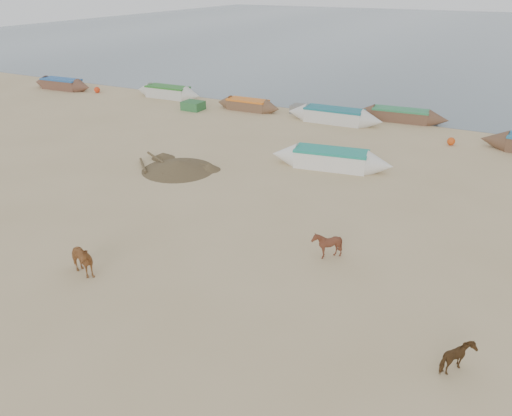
{
  "coord_description": "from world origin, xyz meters",
  "views": [
    {
      "loc": [
        7.72,
        -10.56,
        8.71
      ],
      "look_at": [
        0.0,
        4.0,
        1.0
      ],
      "focal_mm": 35.0,
      "sensor_mm": 36.0,
      "label": 1
    }
  ],
  "objects_px": {
    "cow_adult": "(80,260)",
    "calf_front": "(327,245)",
    "calf_right": "(458,359)",
    "near_canoe": "(331,159)"
  },
  "relations": [
    {
      "from": "calf_right",
      "to": "near_canoe",
      "type": "bearing_deg",
      "value": 38.73
    },
    {
      "from": "calf_front",
      "to": "near_canoe",
      "type": "bearing_deg",
      "value": -163.04
    },
    {
      "from": "cow_adult",
      "to": "calf_right",
      "type": "height_order",
      "value": "cow_adult"
    },
    {
      "from": "calf_front",
      "to": "calf_right",
      "type": "relative_size",
      "value": 1.23
    },
    {
      "from": "calf_front",
      "to": "calf_right",
      "type": "height_order",
      "value": "calf_front"
    },
    {
      "from": "cow_adult",
      "to": "calf_right",
      "type": "relative_size",
      "value": 1.65
    },
    {
      "from": "cow_adult",
      "to": "calf_front",
      "type": "distance_m",
      "value": 8.03
    },
    {
      "from": "calf_right",
      "to": "near_canoe",
      "type": "xyz_separation_m",
      "value": [
        -7.61,
        11.94,
        0.07
      ]
    },
    {
      "from": "calf_right",
      "to": "cow_adult",
      "type": "bearing_deg",
      "value": 101.62
    },
    {
      "from": "calf_front",
      "to": "calf_right",
      "type": "bearing_deg",
      "value": 50.0
    }
  ]
}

